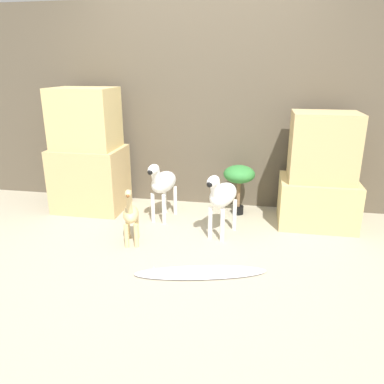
% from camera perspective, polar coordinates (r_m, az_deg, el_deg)
% --- Properties ---
extents(ground_plane, '(14.00, 14.00, 0.00)m').
position_cam_1_polar(ground_plane, '(3.27, -1.71, -9.43)').
color(ground_plane, '#B2A88E').
extents(wall_back, '(6.40, 0.08, 2.20)m').
position_cam_1_polar(wall_back, '(4.22, 2.02, 12.72)').
color(wall_back, brown).
rests_on(wall_back, ground_plane).
extents(rock_pillar_left, '(0.75, 0.57, 1.33)m').
position_cam_1_polar(rock_pillar_left, '(4.24, -15.54, 5.46)').
color(rock_pillar_left, tan).
rests_on(rock_pillar_left, ground_plane).
extents(rock_pillar_right, '(0.75, 0.57, 1.13)m').
position_cam_1_polar(rock_pillar_right, '(3.90, 18.91, 2.38)').
color(rock_pillar_right, '#D1B775').
rests_on(rock_pillar_right, ground_plane).
extents(zebra_right, '(0.33, 0.54, 0.64)m').
position_cam_1_polar(zebra_right, '(3.47, 4.59, -0.52)').
color(zebra_right, white).
rests_on(zebra_right, ground_plane).
extents(zebra_left, '(0.28, 0.54, 0.64)m').
position_cam_1_polar(zebra_left, '(3.85, -4.50, 1.44)').
color(zebra_left, white).
rests_on(zebra_left, ground_plane).
extents(giraffe_figurine, '(0.21, 0.40, 0.57)m').
position_cam_1_polar(giraffe_figurine, '(3.39, -9.30, -3.53)').
color(giraffe_figurine, '#E0C184').
rests_on(giraffe_figurine, ground_plane).
extents(potted_palm_front, '(0.33, 0.33, 0.54)m').
position_cam_1_polar(potted_palm_front, '(4.00, 7.19, 2.33)').
color(potted_palm_front, black).
rests_on(potted_palm_front, ground_plane).
extents(surfboard, '(1.06, 0.45, 0.07)m').
position_cam_1_polar(surfboard, '(2.98, 1.10, -12.12)').
color(surfboard, silver).
rests_on(surfboard, ground_plane).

